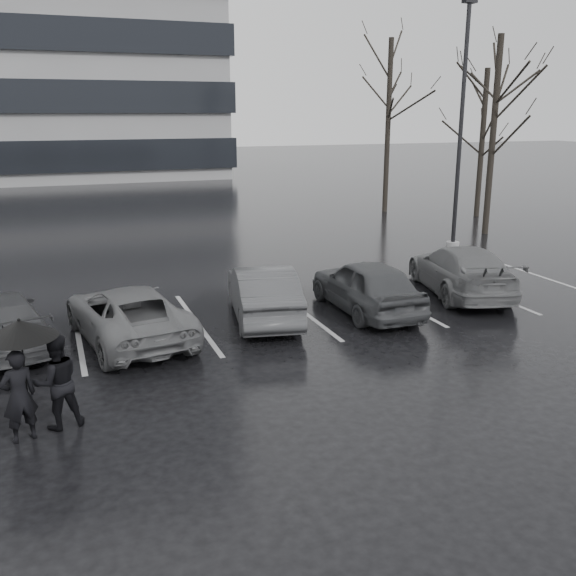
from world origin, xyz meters
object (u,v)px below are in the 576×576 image
Objects in this scene: car_east at (461,270)px; tree_east at (493,137)px; pedestrian_left at (19,396)px; lamp_post at (460,139)px; car_west_b at (128,314)px; car_west_a at (263,292)px; tree_north at (388,127)px; tree_ne at (482,144)px; pedestrian_right at (57,382)px; car_main at (367,285)px.

car_east is 0.59× the size of tree_east.
lamp_post is at bearing -166.88° from pedestrian_left.
tree_east reaches higher than car_west_b.
lamp_post is (3.64, 5.64, 3.37)m from car_east.
tree_north reaches higher than car_west_a.
car_west_a is 19.30m from tree_ne.
car_east is at bearing -131.05° from tree_east.
tree_north is (16.50, 19.03, 3.45)m from pedestrian_right.
car_main is at bearing 24.64° from car_east.
pedestrian_left is 0.95× the size of pedestrian_right.
car_west_b is at bearing -152.86° from tree_east.
tree_north reaches higher than tree_ne.
pedestrian_right reaches higher than car_main.
car_east is (9.35, 0.62, 0.06)m from car_west_b.
car_west_a is 3.38m from car_west_b.
car_main is at bearing -140.51° from tree_east.
pedestrian_left is at bearing -141.60° from tree_ne.
pedestrian_left is 0.19× the size of tree_east.
pedestrian_right is 0.20× the size of tree_east.
car_main reaches higher than car_west_b.
tree_ne is at bearing 47.39° from lamp_post.
car_west_a is at bearing -151.30° from pedestrian_right.
lamp_post reaches higher than car_east.
tree_east reaches higher than tree_ne.
car_west_b is 0.53× the size of tree_north.
tree_ne reaches higher than pedestrian_right.
car_west_a is 6.55m from pedestrian_right.
lamp_post is at bearing -163.56° from car_west_b.
car_east is 2.97× the size of pedestrian_right.
tree_north reaches higher than car_east.
car_east reaches higher than car_west_b.
tree_east reaches higher than pedestrian_left.
car_west_b is at bearing -134.53° from tree_north.
pedestrian_right is at bearing 58.31° from car_west_b.
pedestrian_right is at bearing 51.27° from car_west_a.
tree_ne is 4.67m from tree_north.
car_main is at bearing -135.55° from tree_ne.
pedestrian_right is 0.23× the size of tree_ne.
tree_ne is (15.05, 11.74, 2.82)m from car_west_a.
car_main is 0.91× the size of car_west_b.
pedestrian_left is at bearing 27.18° from car_main.
car_west_b is 0.95× the size of car_east.
pedestrian_left reaches higher than car_west_a.
pedestrian_left is at bearing 49.95° from car_west_a.
car_main is 9.91m from lamp_post.
lamp_post is at bearing -157.38° from pedestrian_right.
tree_east is (15.90, 8.15, 3.38)m from car_west_b.
tree_east is 4.74m from tree_ne.
tree_north is at bearing 98.13° from tree_east.
car_east is 7.51m from lamp_post.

